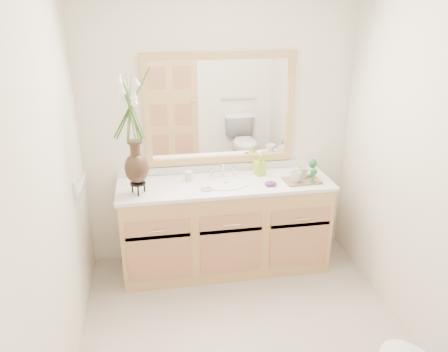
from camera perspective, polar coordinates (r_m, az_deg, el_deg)
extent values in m
plane|color=#BAAE9E|center=(3.36, 3.40, -20.92)|extent=(2.60, 2.60, 0.00)
cube|color=white|center=(3.89, -0.57, 5.79)|extent=(2.40, 0.02, 2.40)
cube|color=white|center=(1.65, 15.36, -19.92)|extent=(2.40, 0.02, 2.40)
cube|color=white|center=(2.69, -21.79, -3.45)|extent=(0.02, 2.60, 2.40)
cube|color=white|center=(3.18, 25.45, -0.14)|extent=(0.02, 2.60, 2.40)
cube|color=tan|center=(3.93, 0.16, -6.64)|extent=(1.80, 0.55, 0.80)
cube|color=white|center=(3.75, 0.17, -1.06)|extent=(1.84, 0.57, 0.03)
ellipsoid|color=white|center=(3.75, 0.22, -1.74)|extent=(0.38, 0.30, 0.12)
cylinder|color=silver|center=(3.87, -0.25, 0.80)|extent=(0.02, 0.02, 0.11)
cylinder|color=silver|center=(3.87, -1.71, 0.50)|extent=(0.02, 0.02, 0.08)
cylinder|color=silver|center=(3.90, 1.20, 0.68)|extent=(0.02, 0.02, 0.08)
cube|color=white|center=(3.82, -0.53, 8.67)|extent=(1.20, 0.01, 0.85)
cube|color=tan|center=(3.74, -0.54, 15.45)|extent=(1.32, 0.04, 0.06)
cube|color=tan|center=(3.94, -0.49, 2.19)|extent=(1.32, 0.04, 0.06)
cube|color=tan|center=(3.77, -10.11, 8.13)|extent=(0.06, 0.04, 0.85)
cube|color=tan|center=(3.96, 8.61, 8.91)|extent=(0.06, 0.04, 0.85)
cube|color=white|center=(3.46, -18.79, -1.40)|extent=(0.02, 0.12, 0.12)
cylinder|color=black|center=(3.57, -11.18, -0.94)|extent=(0.12, 0.12, 0.01)
ellipsoid|color=black|center=(3.52, -11.34, 1.00)|extent=(0.19, 0.19, 0.25)
cylinder|color=black|center=(3.47, -11.53, 3.41)|extent=(0.08, 0.08, 0.11)
cylinder|color=#4C7A33|center=(3.39, -11.89, 8.07)|extent=(0.07, 0.07, 0.45)
cylinder|color=beige|center=(3.79, -4.60, 0.03)|extent=(0.07, 0.07, 0.09)
cylinder|color=beige|center=(3.61, -2.33, -1.68)|extent=(0.10, 0.10, 0.01)
cube|color=beige|center=(3.60, -2.33, -1.44)|extent=(0.07, 0.05, 0.02)
imported|color=#9DCD30|center=(3.90, 4.69, 1.36)|extent=(0.09, 0.10, 0.17)
ellipsoid|color=#522268|center=(3.70, 6.11, -0.97)|extent=(0.13, 0.11, 0.04)
cube|color=brown|center=(3.83, 10.15, -0.58)|extent=(0.31, 0.22, 0.02)
imported|color=beige|center=(3.75, 9.28, -0.05)|extent=(0.10, 0.10, 0.10)
imported|color=beige|center=(3.86, 10.23, 0.54)|extent=(0.13, 0.12, 0.10)
cylinder|color=#236A2C|center=(3.79, 11.53, -0.75)|extent=(0.05, 0.05, 0.01)
cylinder|color=#236A2C|center=(3.78, 11.58, -0.18)|extent=(0.01, 0.01, 0.08)
ellipsoid|color=#236A2C|center=(3.76, 11.64, 0.55)|extent=(0.06, 0.06, 0.07)
cylinder|color=#236A2C|center=(3.93, 11.40, 0.06)|extent=(0.07, 0.07, 0.01)
cylinder|color=#236A2C|center=(3.91, 11.45, 0.74)|extent=(0.01, 0.01, 0.10)
ellipsoid|color=#236A2C|center=(3.89, 11.52, 1.61)|extent=(0.07, 0.07, 0.08)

